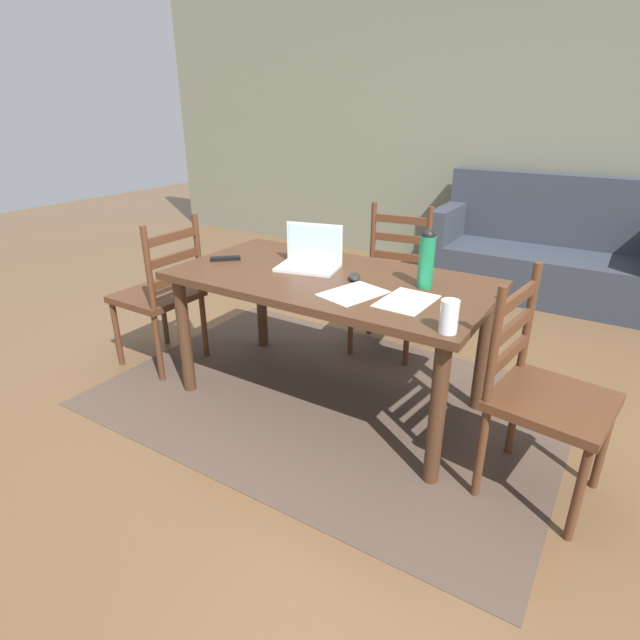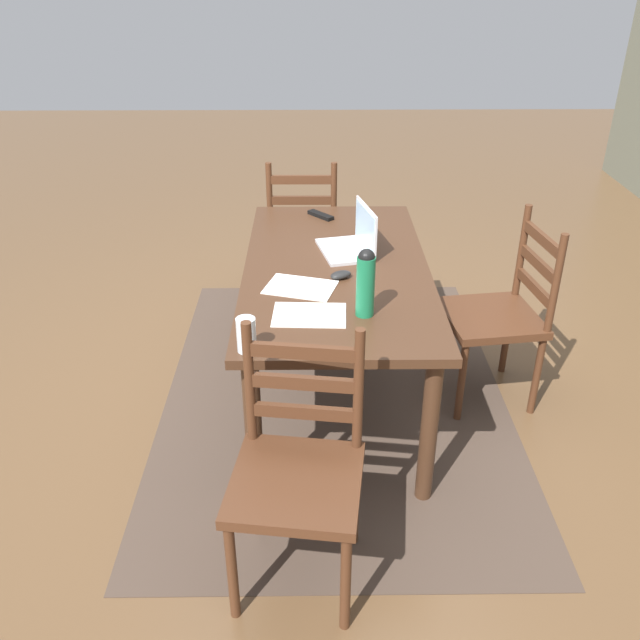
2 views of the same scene
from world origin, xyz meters
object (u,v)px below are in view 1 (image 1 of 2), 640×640
water_bottle (427,258)px  dining_table (330,293)px  chair_right_near (543,396)px  chair_far_head (391,283)px  chair_left_near (161,295)px  tv_remote (225,259)px  laptop (311,256)px  couch (542,253)px  drinking_glass (449,317)px  computer_mouse (354,277)px

water_bottle → dining_table: bearing=-168.4°
chair_right_near → chair_far_head: 1.48m
chair_left_near → tv_remote: bearing=13.1°
chair_right_near → laptop: 1.35m
couch → tv_remote: bearing=-117.0°
dining_table → couch: bearing=75.4°
water_bottle → chair_far_head: bearing=124.5°
chair_far_head → couch: couch is taller
dining_table → chair_far_head: chair_far_head is taller
tv_remote → laptop: bearing=-114.3°
laptop → tv_remote: bearing=-162.1°
drinking_glass → computer_mouse: drinking_glass is taller
computer_mouse → chair_left_near: bearing=161.6°
dining_table → drinking_glass: (0.75, -0.36, 0.16)m
drinking_glass → chair_right_near: bearing=27.5°
couch → computer_mouse: (-0.52, -2.49, 0.39)m
dining_table → chair_right_near: size_ratio=1.73×
dining_table → computer_mouse: computer_mouse is taller
chair_right_near → chair_far_head: bearing=139.1°
dining_table → computer_mouse: 0.17m
tv_remote → water_bottle: bearing=-124.0°
chair_left_near → water_bottle: (1.59, 0.27, 0.42)m
tv_remote → dining_table: bearing=-126.5°
chair_far_head → water_bottle: bearing=-55.5°
dining_table → chair_right_near: (1.11, -0.17, -0.18)m
chair_left_near → laptop: 1.03m
dining_table → laptop: laptop is taller
chair_right_near → chair_left_near: (-2.22, -0.01, 0.00)m
chair_right_near → couch: bearing=99.7°
chair_left_near → computer_mouse: chair_left_near is taller
couch → computer_mouse: bearing=-101.8°
chair_left_near → tv_remote: chair_left_near is taller
chair_left_near → chair_right_near: bearing=0.2°
dining_table → computer_mouse: size_ratio=16.46×
chair_left_near → couch: 3.21m
laptop → computer_mouse: bearing=-13.5°
drinking_glass → laptop: bearing=154.3°
chair_right_near → water_bottle: 0.80m
computer_mouse → tv_remote: (-0.79, -0.08, -0.01)m
dining_table → chair_right_near: chair_right_near is taller
chair_right_near → couch: 2.71m
water_bottle → laptop: bearing=-179.3°
dining_table → drinking_glass: 0.85m
chair_far_head → water_bottle: water_bottle is taller
couch → chair_right_near: bearing=-80.3°
laptop → drinking_glass: size_ratio=2.69×
chair_left_near → drinking_glass: 1.90m
chair_right_near → water_bottle: bearing=157.4°
chair_left_near → water_bottle: 1.67m
water_bottle → drinking_glass: bearing=-58.9°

